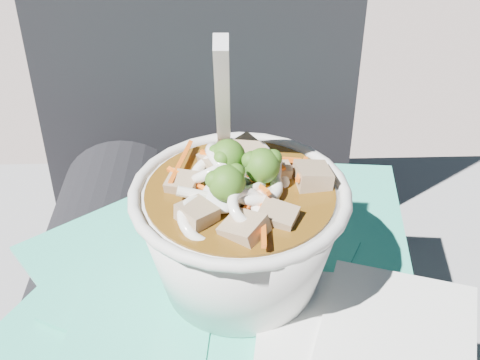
{
  "coord_description": "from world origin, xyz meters",
  "views": [
    {
      "loc": [
        0.04,
        -0.39,
        0.97
      ],
      "look_at": [
        0.05,
        -0.01,
        0.69
      ],
      "focal_mm": 50.0,
      "sensor_mm": 36.0,
      "label": 1
    }
  ],
  "objects_px": {
    "lap": "(189,348)",
    "udon_bowl": "(240,225)",
    "person_body": "(193,251)",
    "plastic_bag": "(211,285)"
  },
  "relations": [
    {
      "from": "lap",
      "to": "udon_bowl",
      "type": "bearing_deg",
      "value": -10.8
    },
    {
      "from": "lap",
      "to": "plastic_bag",
      "type": "bearing_deg",
      "value": -9.01
    },
    {
      "from": "person_body",
      "to": "plastic_bag",
      "type": "relative_size",
      "value": 2.75
    },
    {
      "from": "udon_bowl",
      "to": "plastic_bag",
      "type": "bearing_deg",
      "value": 167.47
    },
    {
      "from": "udon_bowl",
      "to": "person_body",
      "type": "bearing_deg",
      "value": 114.13
    },
    {
      "from": "plastic_bag",
      "to": "udon_bowl",
      "type": "relative_size",
      "value": 1.74
    },
    {
      "from": "lap",
      "to": "plastic_bag",
      "type": "height_order",
      "value": "plastic_bag"
    },
    {
      "from": "udon_bowl",
      "to": "lap",
      "type": "bearing_deg",
      "value": 169.2
    },
    {
      "from": "person_body",
      "to": "udon_bowl",
      "type": "relative_size",
      "value": 4.77
    },
    {
      "from": "person_body",
      "to": "udon_bowl",
      "type": "height_order",
      "value": "person_body"
    }
  ]
}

